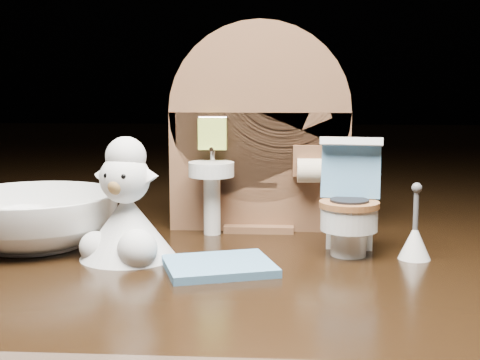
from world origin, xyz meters
name	(u,v)px	position (x,y,z in m)	size (l,w,h in m)	color
backdrop_panel	(258,140)	(0.00, 0.06, 0.07)	(0.13, 0.05, 0.15)	brown
toy_toilet	(350,211)	(0.06, 0.00, 0.03)	(0.04, 0.05, 0.07)	white
bath_mat	(219,266)	(-0.02, -0.04, 0.00)	(0.06, 0.05, 0.00)	#5184AC
toilet_brush	(415,239)	(0.10, -0.01, 0.01)	(0.02, 0.02, 0.05)	white
plush_lamb	(126,216)	(-0.08, -0.02, 0.03)	(0.06, 0.06, 0.08)	silver
ceramic_bowl	(33,220)	(-0.15, 0.01, 0.02)	(0.11, 0.11, 0.04)	white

